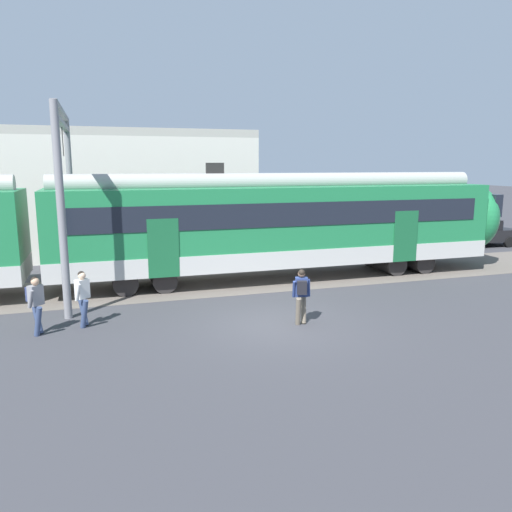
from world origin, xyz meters
The scene contains 7 objects.
ground_plane centered at (0.00, 0.00, 0.00)m, with size 160.00×160.00×0.00m, color #38383D.
pedestrian_grey centered at (-6.66, 1.15, 0.99)m, with size 0.50×0.69×1.67m.
pedestrian_white centered at (-5.44, 1.50, 0.96)m, with size 0.47×0.70×1.67m.
pedestrian_navy centered at (0.67, -0.21, 0.99)m, with size 0.63×0.59×1.67m.
parked_car_black centered at (16.13, 9.94, 0.78)m, with size 4.03×1.81×1.54m.
catenary_gantry centered at (-5.93, 5.73, 4.31)m, with size 0.24×6.64×6.53m.
background_building centered at (-5.54, 14.07, 3.21)m, with size 17.36×5.00×9.20m.
Camera 1 is at (-4.87, -13.31, 4.67)m, focal length 35.00 mm.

